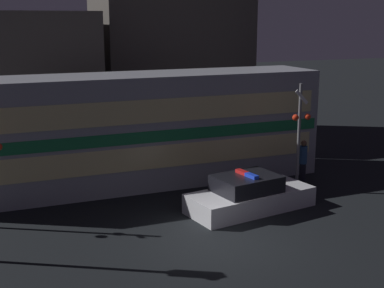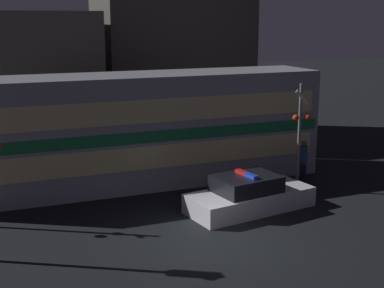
# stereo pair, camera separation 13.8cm
# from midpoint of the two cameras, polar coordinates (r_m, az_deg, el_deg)

# --- Properties ---
(ground_plane) EXTENTS (120.00, 120.00, 0.00)m
(ground_plane) POSITION_cam_midpoint_polar(r_m,az_deg,el_deg) (16.25, 2.51, -10.31)
(ground_plane) COLOR black
(train) EXTENTS (14.67, 2.89, 4.40)m
(train) POSITION_cam_midpoint_polar(r_m,az_deg,el_deg) (21.28, -5.26, 1.53)
(train) COLOR gray
(train) RESTS_ON ground_plane
(police_car) EXTENTS (4.70, 2.50, 1.37)m
(police_car) POSITION_cam_midpoint_polar(r_m,az_deg,el_deg) (18.71, 6.32, -5.51)
(police_car) COLOR silver
(police_car) RESTS_ON ground_plane
(pedestrian) EXTENTS (0.30, 0.30, 1.81)m
(pedestrian) POSITION_cam_midpoint_polar(r_m,az_deg,el_deg) (21.74, 11.97, -1.90)
(pedestrian) COLOR black
(pedestrian) RESTS_ON ground_plane
(crossing_signal_near) EXTENTS (0.78, 0.31, 4.15)m
(crossing_signal_near) POSITION_cam_midpoint_polar(r_m,az_deg,el_deg) (20.56, 11.63, 1.44)
(crossing_signal_near) COLOR slate
(crossing_signal_near) RESTS_ON ground_plane
(building_left) EXTENTS (7.32, 5.13, 6.83)m
(building_left) POSITION_cam_midpoint_polar(r_m,az_deg,el_deg) (26.48, -17.99, 5.89)
(building_left) COLOR #47423D
(building_left) RESTS_ON ground_plane
(building_center) EXTENTS (7.99, 5.05, 8.81)m
(building_center) POSITION_cam_midpoint_polar(r_m,az_deg,el_deg) (29.93, -2.01, 9.19)
(building_center) COLOR #47423D
(building_center) RESTS_ON ground_plane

